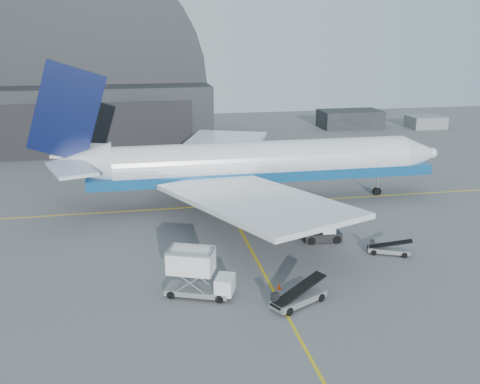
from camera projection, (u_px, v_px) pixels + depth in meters
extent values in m
plane|color=#565659|center=(262.00, 270.00, 50.24)|extent=(200.00, 200.00, 0.00)
cube|color=gold|center=(227.00, 205.00, 69.03)|extent=(80.00, 0.25, 0.02)
cube|color=gold|center=(267.00, 279.00, 48.36)|extent=(0.25, 40.00, 0.02)
cube|color=black|center=(79.00, 113.00, 105.57)|extent=(50.00, 28.00, 12.00)
cube|color=black|center=(72.00, 131.00, 92.61)|extent=(42.00, 0.40, 9.50)
cube|color=black|center=(350.00, 127.00, 124.86)|extent=(14.00, 8.00, 4.00)
cube|color=gray|center=(425.00, 128.00, 124.21)|extent=(8.00, 6.00, 2.80)
cylinder|color=white|center=(264.00, 161.00, 68.92)|extent=(38.29, 5.11, 5.11)
cone|color=white|center=(418.00, 154.00, 72.86)|extent=(4.68, 5.11, 5.11)
sphere|color=white|center=(432.00, 153.00, 73.25)|extent=(1.49, 1.49, 1.49)
cone|color=white|center=(81.00, 164.00, 64.56)|extent=(7.45, 5.11, 5.11)
cube|color=black|center=(409.00, 150.00, 72.44)|extent=(2.77, 2.34, 0.74)
cube|color=navy|center=(264.00, 173.00, 69.40)|extent=(44.67, 5.16, 1.28)
cube|color=white|center=(253.00, 200.00, 56.46)|extent=(19.61, 26.08, 1.55)
cube|color=white|center=(217.00, 150.00, 80.45)|extent=(19.61, 26.08, 1.55)
cube|color=white|center=(71.00, 169.00, 59.78)|extent=(6.51, 8.90, 0.37)
cube|color=white|center=(79.00, 151.00, 68.77)|extent=(6.51, 8.90, 0.37)
cube|color=#070D33|center=(67.00, 112.00, 62.55)|extent=(9.86, 0.53, 12.25)
cylinder|color=gray|center=(272.00, 201.00, 61.53)|extent=(5.53, 2.87, 2.87)
cylinder|color=gray|center=(243.00, 166.00, 77.53)|extent=(5.53, 2.87, 2.87)
cylinder|color=#A5A5AA|center=(377.00, 184.00, 73.01)|extent=(0.30, 0.30, 2.98)
cylinder|color=black|center=(377.00, 191.00, 73.30)|extent=(1.17, 0.37, 1.17)
cylinder|color=black|center=(254.00, 206.00, 66.76)|extent=(1.38, 0.48, 1.38)
cylinder|color=black|center=(243.00, 191.00, 73.16)|extent=(1.38, 0.48, 1.38)
cube|color=gray|center=(198.00, 290.00, 45.31)|extent=(5.83, 3.99, 0.45)
cube|color=silver|center=(225.00, 285.00, 44.69)|extent=(2.10, 2.46, 1.44)
cube|color=black|center=(233.00, 283.00, 44.51)|extent=(0.69, 1.62, 0.81)
cube|color=silver|center=(191.00, 262.00, 44.66)|extent=(4.35, 3.48, 1.80)
cylinder|color=black|center=(219.00, 299.00, 44.10)|extent=(0.77, 0.51, 0.72)
cylinder|color=black|center=(224.00, 288.00, 45.88)|extent=(0.77, 0.51, 0.72)
cylinder|color=black|center=(171.00, 295.00, 44.81)|extent=(0.77, 0.51, 0.72)
cylinder|color=black|center=(178.00, 285.00, 46.59)|extent=(0.77, 0.51, 0.72)
cube|color=black|center=(322.00, 235.00, 57.29)|extent=(4.11, 2.46, 0.89)
cube|color=silver|center=(327.00, 228.00, 57.13)|extent=(1.51, 1.88, 0.89)
cylinder|color=black|center=(337.00, 240.00, 56.55)|extent=(0.91, 0.41, 0.89)
cylinder|color=black|center=(332.00, 233.00, 58.43)|extent=(0.91, 0.41, 0.89)
cylinder|color=black|center=(311.00, 241.00, 56.23)|extent=(0.91, 0.41, 0.89)
cylinder|color=black|center=(307.00, 234.00, 58.11)|extent=(0.91, 0.41, 0.89)
cube|color=gray|center=(298.00, 299.00, 43.81)|extent=(5.26, 3.89, 0.52)
cube|color=black|center=(299.00, 290.00, 43.57)|extent=(5.28, 3.54, 1.47)
cube|color=black|center=(275.00, 297.00, 42.86)|extent=(0.72, 0.67, 0.69)
cylinder|color=black|center=(321.00, 297.00, 44.37)|extent=(0.74, 0.58, 0.69)
cylinder|color=black|center=(307.00, 291.00, 45.56)|extent=(0.74, 0.58, 0.69)
cylinder|color=black|center=(289.00, 311.00, 42.15)|extent=(0.74, 0.58, 0.69)
cylinder|color=black|center=(275.00, 304.00, 43.35)|extent=(0.74, 0.58, 0.69)
cube|color=gray|center=(389.00, 250.00, 53.81)|extent=(4.30, 2.93, 0.42)
cube|color=black|center=(389.00, 244.00, 53.62)|extent=(4.36, 2.61, 1.19)
cube|color=black|center=(372.00, 242.00, 54.51)|extent=(0.58, 0.53, 0.56)
cylinder|color=black|center=(405.00, 255.00, 52.93)|extent=(0.60, 0.44, 0.56)
cylinder|color=black|center=(404.00, 250.00, 54.14)|extent=(0.60, 0.44, 0.56)
cylinder|color=black|center=(374.00, 252.00, 53.56)|extent=(0.60, 0.44, 0.56)
cylinder|color=black|center=(374.00, 248.00, 54.77)|extent=(0.60, 0.44, 0.56)
cube|color=#F73D07|center=(279.00, 289.00, 46.58)|extent=(0.39, 0.39, 0.03)
cone|color=#F73D07|center=(279.00, 286.00, 46.51)|extent=(0.39, 0.39, 0.57)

